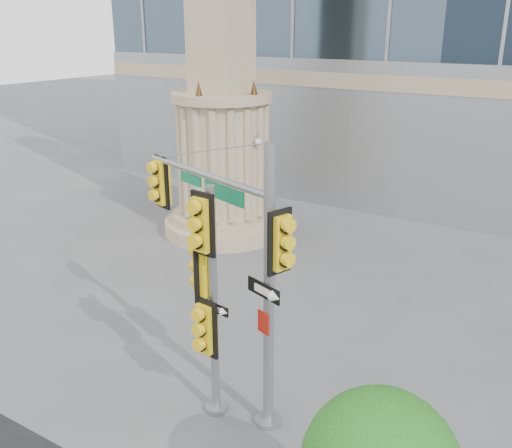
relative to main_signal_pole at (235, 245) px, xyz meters
The scene contains 4 objects.
ground 3.54m from the main_signal_pole, 87.98° to the right, with size 120.00×120.00×0.00m, color #545456.
monument 10.27m from the main_signal_pole, 126.41° to the left, with size 4.40×4.40×16.60m.
main_signal_pole is the anchor object (origin of this frame).
secondary_signal_pole 0.94m from the main_signal_pole, 107.79° to the right, with size 0.81×0.66×4.68m.
Camera 1 is at (5.58, -7.30, 7.36)m, focal length 40.00 mm.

